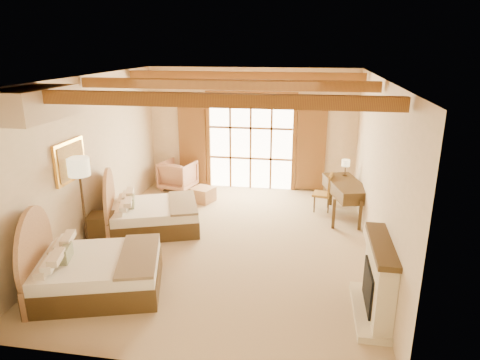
% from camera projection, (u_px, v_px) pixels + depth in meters
% --- Properties ---
extents(floor, '(7.00, 7.00, 0.00)m').
position_uv_depth(floor, '(226.00, 242.00, 8.53)').
color(floor, tan).
rests_on(floor, ground).
extents(wall_back, '(5.50, 0.00, 5.50)m').
position_uv_depth(wall_back, '(251.00, 129.00, 11.33)').
color(wall_back, beige).
rests_on(wall_back, ground).
extents(wall_left, '(0.00, 7.00, 7.00)m').
position_uv_depth(wall_left, '(89.00, 158.00, 8.47)').
color(wall_left, beige).
rests_on(wall_left, ground).
extents(wall_right, '(0.00, 7.00, 7.00)m').
position_uv_depth(wall_right, '(376.00, 171.00, 7.61)').
color(wall_right, beige).
rests_on(wall_right, ground).
extents(ceiling, '(7.00, 7.00, 0.00)m').
position_uv_depth(ceiling, '(224.00, 78.00, 7.56)').
color(ceiling, '#AD753C').
rests_on(ceiling, ground).
extents(ceiling_beams, '(5.39, 4.60, 0.18)m').
position_uv_depth(ceiling_beams, '(224.00, 84.00, 7.59)').
color(ceiling_beams, '#8F5F1D').
rests_on(ceiling_beams, ceiling).
extents(french_doors, '(3.95, 0.08, 2.60)m').
position_uv_depth(french_doors, '(251.00, 143.00, 11.38)').
color(french_doors, white).
rests_on(french_doors, ground).
extents(fireplace, '(0.46, 1.40, 1.16)m').
position_uv_depth(fireplace, '(377.00, 283.00, 6.09)').
color(fireplace, beige).
rests_on(fireplace, ground).
extents(painting, '(0.06, 0.95, 0.75)m').
position_uv_depth(painting, '(70.00, 161.00, 7.71)').
color(painting, gold).
rests_on(painting, wall_left).
extents(canopy_valance, '(0.70, 1.40, 0.45)m').
position_uv_depth(canopy_valance, '(33.00, 104.00, 6.13)').
color(canopy_valance, '#F9E8C9').
rests_on(canopy_valance, ceiling).
extents(bed_near, '(2.29, 1.92, 1.26)m').
position_uv_depth(bed_near, '(89.00, 268.00, 6.76)').
color(bed_near, '#423019').
rests_on(bed_near, floor).
extents(bed_far, '(2.27, 1.92, 1.21)m').
position_uv_depth(bed_far, '(147.00, 213.00, 9.02)').
color(bed_far, '#423019').
rests_on(bed_far, floor).
extents(nightstand, '(0.55, 0.55, 0.57)m').
position_uv_depth(nightstand, '(102.00, 228.00, 8.46)').
color(nightstand, '#423019').
rests_on(nightstand, floor).
extents(floor_lamp, '(0.39, 0.39, 1.84)m').
position_uv_depth(floor_lamp, '(79.00, 173.00, 7.66)').
color(floor_lamp, '#382919').
rests_on(floor_lamp, floor).
extents(armchair, '(1.01, 1.02, 0.78)m').
position_uv_depth(armchair, '(178.00, 175.00, 11.53)').
color(armchair, tan).
rests_on(armchair, floor).
extents(ottoman, '(0.64, 0.64, 0.36)m').
position_uv_depth(ottoman, '(203.00, 195.00, 10.66)').
color(ottoman, tan).
rests_on(ottoman, floor).
extents(desk, '(1.04, 1.65, 0.82)m').
position_uv_depth(desk, '(345.00, 198.00, 9.65)').
color(desk, '#423019').
rests_on(desk, floor).
extents(desk_chair, '(0.47, 0.47, 0.91)m').
position_uv_depth(desk_chair, '(322.00, 199.00, 10.06)').
color(desk_chair, '#A37130').
rests_on(desk_chair, floor).
extents(desk_lamp, '(0.19, 0.19, 0.38)m').
position_uv_depth(desk_lamp, '(346.00, 164.00, 9.93)').
color(desk_lamp, '#382919').
rests_on(desk_lamp, desk).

